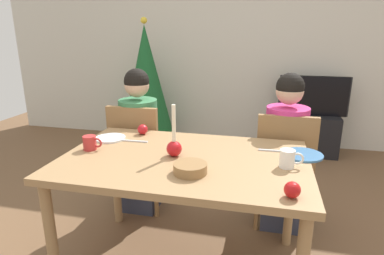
{
  "coord_description": "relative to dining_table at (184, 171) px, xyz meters",
  "views": [
    {
      "loc": [
        0.44,
        -1.68,
        1.45
      ],
      "look_at": [
        0.0,
        0.2,
        0.87
      ],
      "focal_mm": 30.48,
      "sensor_mm": 36.0,
      "label": 1
    }
  ],
  "objects": [
    {
      "name": "dining_table",
      "position": [
        0.0,
        0.0,
        0.0
      ],
      "size": [
        1.4,
        0.9,
        0.75
      ],
      "color": "#99754C",
      "rests_on": "ground"
    },
    {
      "name": "tv_stand",
      "position": [
        0.97,
        2.3,
        -0.43
      ],
      "size": [
        0.64,
        0.4,
        0.48
      ],
      "primitive_type": "cube",
      "color": "black",
      "rests_on": "ground"
    },
    {
      "name": "mug_right",
      "position": [
        0.57,
        -0.01,
        0.13
      ],
      "size": [
        0.12,
        0.08,
        0.1
      ],
      "color": "white",
      "rests_on": "dining_table"
    },
    {
      "name": "person_right_child",
      "position": [
        0.59,
        0.64,
        -0.1
      ],
      "size": [
        0.3,
        0.3,
        1.17
      ],
      "color": "#33384C",
      "rests_on": "ground"
    },
    {
      "name": "mug_left",
      "position": [
        -0.59,
        -0.01,
        0.13
      ],
      "size": [
        0.12,
        0.08,
        0.09
      ],
      "color": "#B72D2D",
      "rests_on": "dining_table"
    },
    {
      "name": "tv",
      "position": [
        0.97,
        2.3,
        0.04
      ],
      "size": [
        0.79,
        0.05,
        0.46
      ],
      "color": "black",
      "rests_on": "tv_stand"
    },
    {
      "name": "chair_left",
      "position": [
        -0.54,
        0.61,
        -0.15
      ],
      "size": [
        0.4,
        0.4,
        0.9
      ],
      "color": "olive",
      "rests_on": "ground"
    },
    {
      "name": "fork_left",
      "position": [
        -0.38,
        0.19,
        0.09
      ],
      "size": [
        0.18,
        0.02,
        0.01
      ],
      "primitive_type": "cube",
      "rotation": [
        0.0,
        0.0,
        0.02
      ],
      "color": "silver",
      "rests_on": "dining_table"
    },
    {
      "name": "apple_by_left_plate",
      "position": [
        -0.39,
        0.35,
        0.12
      ],
      "size": [
        0.07,
        0.07,
        0.07
      ],
      "primitive_type": "sphere",
      "color": "#B1181E",
      "rests_on": "dining_table"
    },
    {
      "name": "plate_left",
      "position": [
        -0.56,
        0.21,
        0.09
      ],
      "size": [
        0.2,
        0.2,
        0.01
      ],
      "primitive_type": "cylinder",
      "color": "silver",
      "rests_on": "dining_table"
    },
    {
      "name": "chair_right",
      "position": [
        0.59,
        0.61,
        -0.15
      ],
      "size": [
        0.4,
        0.4,
        0.9
      ],
      "color": "olive",
      "rests_on": "ground"
    },
    {
      "name": "apple_near_candle",
      "position": [
        0.57,
        -0.35,
        0.12
      ],
      "size": [
        0.07,
        0.07,
        0.07
      ],
      "primitive_type": "sphere",
      "color": "red",
      "rests_on": "dining_table"
    },
    {
      "name": "christmas_tree",
      "position": [
        -1.04,
        2.14,
        0.16
      ],
      "size": [
        0.67,
        0.67,
        1.6
      ],
      "color": "brown",
      "rests_on": "ground"
    },
    {
      "name": "fork_right",
      "position": [
        0.5,
        0.22,
        0.09
      ],
      "size": [
        0.18,
        0.02,
        0.01
      ],
      "primitive_type": "cube",
      "rotation": [
        0.0,
        0.0,
        0.02
      ],
      "color": "silver",
      "rests_on": "dining_table"
    },
    {
      "name": "candle_centerpiece",
      "position": [
        -0.06,
        0.01,
        0.15
      ],
      "size": [
        0.09,
        0.09,
        0.3
      ],
      "color": "red",
      "rests_on": "dining_table"
    },
    {
      "name": "plate_right",
      "position": [
        0.67,
        0.18,
        0.09
      ],
      "size": [
        0.23,
        0.23,
        0.01
      ],
      "primitive_type": "cylinder",
      "color": "teal",
      "rests_on": "dining_table"
    },
    {
      "name": "person_left_child",
      "position": [
        -0.54,
        0.64,
        -0.1
      ],
      "size": [
        0.3,
        0.3,
        1.17
      ],
      "color": "#33384C",
      "rests_on": "ground"
    },
    {
      "name": "bowl_walnuts",
      "position": [
        0.08,
        -0.2,
        0.11
      ],
      "size": [
        0.17,
        0.17,
        0.05
      ],
      "primitive_type": "cylinder",
      "color": "olive",
      "rests_on": "dining_table"
    },
    {
      "name": "back_wall",
      "position": [
        0.0,
        2.6,
        0.63
      ],
      "size": [
        6.4,
        0.1,
        2.6
      ],
      "primitive_type": "cube",
      "color": "beige",
      "rests_on": "ground"
    }
  ]
}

